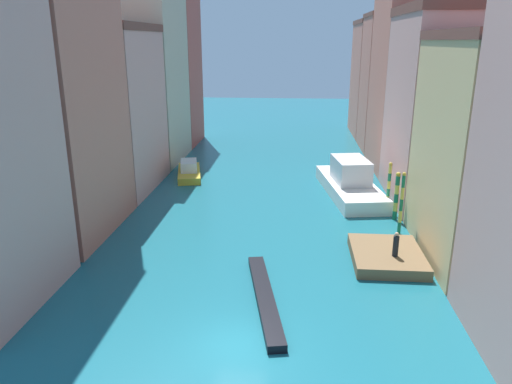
% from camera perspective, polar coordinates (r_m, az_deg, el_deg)
% --- Properties ---
extents(ground_plane, '(154.00, 154.00, 0.00)m').
position_cam_1_polar(ground_plane, '(45.88, 1.52, 0.17)').
color(ground_plane, '#196070').
extents(building_left_1, '(7.86, 10.93, 22.60)m').
position_cam_1_polar(building_left_1, '(36.95, -23.70, 12.42)').
color(building_left_1, '#C6705B').
rests_on(building_left_1, ground).
extents(building_left_2, '(7.86, 11.43, 15.17)m').
position_cam_1_polar(building_left_2, '(47.42, -16.90, 9.41)').
color(building_left_2, tan).
rests_on(building_left_2, ground).
extents(building_left_3, '(7.86, 11.16, 19.71)m').
position_cam_1_polar(building_left_3, '(57.98, -12.97, 13.32)').
color(building_left_3, '#BCB299').
rests_on(building_left_3, ground).
extents(building_left_4, '(7.86, 8.95, 20.82)m').
position_cam_1_polar(building_left_4, '(67.60, -10.42, 14.49)').
color(building_left_4, '#B25147').
rests_on(building_left_4, ground).
extents(building_right_1, '(7.86, 11.58, 14.33)m').
position_cam_1_polar(building_right_1, '(33.60, 26.52, 4.50)').
color(building_right_1, '#DBB77A').
rests_on(building_right_1, ground).
extents(building_right_2, '(7.86, 12.09, 16.51)m').
position_cam_1_polar(building_right_2, '(44.57, 21.24, 9.38)').
color(building_right_2, tan).
rests_on(building_right_2, ground).
extents(building_right_3, '(7.86, 11.21, 19.98)m').
position_cam_1_polar(building_right_3, '(55.51, 18.16, 12.88)').
color(building_right_3, '#C6705B').
rests_on(building_right_3, ground).
extents(building_right_4, '(7.86, 8.70, 16.96)m').
position_cam_1_polar(building_right_4, '(65.48, 16.05, 12.32)').
color(building_right_4, '#C6705B').
rests_on(building_right_4, ground).
extents(building_right_5, '(7.86, 11.67, 16.52)m').
position_cam_1_polar(building_right_5, '(75.65, 14.56, 12.89)').
color(building_right_5, '#C6705B').
rests_on(building_right_5, ground).
extents(waterfront_dock, '(4.46, 5.61, 0.71)m').
position_cam_1_polar(waterfront_dock, '(32.57, 15.22, -7.30)').
color(waterfront_dock, brown).
rests_on(waterfront_dock, ground).
extents(person_on_dock, '(0.36, 0.36, 1.60)m').
position_cam_1_polar(person_on_dock, '(31.53, 16.23, -6.05)').
color(person_on_dock, black).
rests_on(person_on_dock, waterfront_dock).
extents(mooring_pole_0, '(0.28, 0.28, 4.70)m').
position_cam_1_polar(mooring_pole_0, '(36.57, 16.85, -1.24)').
color(mooring_pole_0, '#197247').
rests_on(mooring_pole_0, ground).
extents(mooring_pole_1, '(0.38, 0.38, 3.91)m').
position_cam_1_polar(mooring_pole_1, '(39.51, 16.30, -0.39)').
color(mooring_pole_1, '#197247').
rests_on(mooring_pole_1, ground).
extents(mooring_pole_2, '(0.30, 0.30, 4.21)m').
position_cam_1_polar(mooring_pole_2, '(41.23, 15.45, 0.62)').
color(mooring_pole_2, '#197247').
rests_on(mooring_pole_2, ground).
extents(vaporetto_white, '(5.76, 12.58, 3.40)m').
position_cam_1_polar(vaporetto_white, '(45.27, 11.06, 1.14)').
color(vaporetto_white, white).
rests_on(vaporetto_white, ground).
extents(gondola_black, '(2.69, 9.50, 0.44)m').
position_cam_1_polar(gondola_black, '(27.03, 1.04, -12.37)').
color(gondola_black, black).
rests_on(gondola_black, ground).
extents(motorboat_0, '(3.63, 7.00, 1.71)m').
position_cam_1_polar(motorboat_0, '(50.95, -7.94, 2.49)').
color(motorboat_0, gold).
rests_on(motorboat_0, ground).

